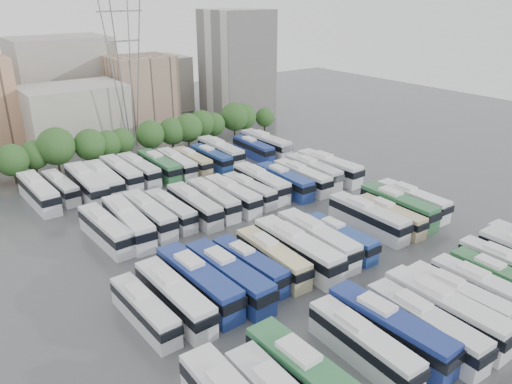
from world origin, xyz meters
TOP-DOWN VIEW (x-y plane):
  - ground at (0.00, 0.00)m, footprint 220.00×220.00m
  - tree_line at (-0.63, 42.09)m, footprint 65.64×7.38m
  - city_buildings at (-7.46, 71.86)m, footprint 102.00×35.00m
  - apartment_tower at (34.00, 58.00)m, footprint 14.00×14.00m
  - electricity_pylon at (2.00, 50.00)m, footprint 9.00×6.91m
  - bus_r0_s2 at (-15.00, -23.90)m, footprint 3.35×13.76m
  - bus_r0_s4 at (-8.14, -22.89)m, footprint 2.94×11.88m
  - bus_r0_s5 at (-4.80, -23.02)m, footprint 3.40×13.00m
  - bus_r0_s6 at (-1.70, -24.52)m, footprint 3.11×12.47m
  - bus_r0_s7 at (1.70, -24.36)m, footprint 2.90×12.94m
  - bus_r0_s8 at (5.02, -23.64)m, footprint 2.81×11.31m
  - bus_r0_s9 at (8.25, -24.44)m, footprint 2.57×11.52m
  - bus_r0_s10 at (11.46, -24.39)m, footprint 2.68×11.18m
  - bus_r0_s11 at (14.87, -23.32)m, footprint 2.51×11.13m
  - bus_r1_s0 at (-21.27, -6.79)m, footprint 2.74×10.90m
  - bus_r1_s1 at (-18.07, -6.86)m, footprint 2.99×12.43m
  - bus_r1_s2 at (-14.81, -6.02)m, footprint 3.31×13.30m
  - bus_r1_s3 at (-11.65, -7.01)m, footprint 3.36×13.18m
  - bus_r1_s4 at (-8.24, -6.10)m, footprint 3.01×11.39m
  - bus_r1_s5 at (-5.16, -6.31)m, footprint 3.05×11.90m
  - bus_r1_s6 at (-1.88, -6.90)m, footprint 3.05×13.50m
  - bus_r1_s7 at (1.78, -6.36)m, footprint 3.36×13.06m
  - bus_r1_s8 at (4.84, -7.26)m, footprint 2.53×10.96m
  - bus_r1_s10 at (11.71, -5.63)m, footprint 2.80×12.54m
  - bus_r1_s11 at (14.97, -6.72)m, footprint 2.58×10.94m
  - bus_r1_s12 at (18.12, -5.52)m, footprint 2.95×12.43m
  - bus_r1_s13 at (21.66, -5.30)m, footprint 2.69×11.80m
  - bus_r2_s1 at (-18.04, 11.97)m, footprint 3.13×12.19m
  - bus_r2_s2 at (-14.95, 11.98)m, footprint 3.50×13.17m
  - bus_r2_s3 at (-11.57, 12.86)m, footprint 2.71×12.36m
  - bus_r2_s4 at (-8.38, 12.73)m, footprint 2.70×11.28m
  - bus_r2_s5 at (-5.05, 11.89)m, footprint 2.92×12.24m
  - bus_r2_s6 at (-1.62, 12.34)m, footprint 3.05×11.95m
  - bus_r2_s7 at (1.55, 11.99)m, footprint 2.71×11.90m
  - bus_r2_s8 at (4.84, 12.30)m, footprint 2.87×11.04m
  - bus_r2_s9 at (8.01, 13.36)m, footprint 3.26×12.63m
  - bus_r2_s10 at (11.45, 11.77)m, footprint 2.98×12.24m
  - bus_r2_s11 at (14.90, 11.44)m, footprint 2.72×12.08m
  - bus_r2_s12 at (18.29, 12.50)m, footprint 3.05×12.37m
  - bus_r2_s13 at (21.58, 12.02)m, footprint 3.45×13.29m
  - bus_r3_s0 at (-21.68, 29.88)m, footprint 3.26×13.00m
  - bus_r3_s1 at (-18.16, 30.83)m, footprint 2.89×11.16m
  - bus_r3_s2 at (-14.72, 28.77)m, footprint 3.28×13.67m
  - bus_r3_s3 at (-11.72, 29.37)m, footprint 3.22×12.75m
  - bus_r3_s4 at (-8.23, 30.83)m, footprint 2.76×12.47m
  - bus_r3_s5 at (-5.05, 30.85)m, footprint 2.96×12.11m
  - bus_r3_s6 at (-1.47, 30.32)m, footprint 2.71×12.28m
  - bus_r3_s7 at (1.69, 29.95)m, footprint 2.92×11.75m
  - bus_r3_s8 at (4.82, 29.81)m, footprint 2.47×10.95m
  - bus_r3_s9 at (8.42, 29.22)m, footprint 2.61×11.13m
  - bus_r3_s10 at (11.45, 30.77)m, footprint 3.05×12.87m
  - bus_r3_s12 at (18.05, 29.33)m, footprint 2.85×11.34m
  - bus_r3_s13 at (21.29, 29.58)m, footprint 3.14×13.12m

SIDE VIEW (x-z plane):
  - ground at x=0.00m, z-range 0.00..0.00m
  - bus_r1_s0 at x=-21.27m, z-range -0.03..3.36m
  - bus_r1_s11 at x=14.97m, z-range -0.03..3.39m
  - bus_r1_s8 at x=4.84m, z-range -0.03..3.40m
  - bus_r3_s8 at x=4.82m, z-range -0.03..3.40m
  - bus_r2_s8 at x=4.84m, z-range -0.03..3.40m
  - bus_r3_s1 at x=-18.16m, z-range -0.03..3.44m
  - bus_r3_s9 at x=8.42m, z-range -0.03..3.45m
  - bus_r0_s11 at x=14.87m, z-range -0.03..3.45m
  - bus_r0_s10 at x=11.46m, z-range -0.03..3.46m
  - bus_r2_s4 at x=-8.38m, z-range -0.03..3.49m
  - bus_r0_s8 at x=5.02m, z-range -0.03..3.50m
  - bus_r3_s12 at x=18.05m, z-range -0.03..3.50m
  - bus_r1_s4 at x=-8.24m, z-range -0.03..3.51m
  - bus_r0_s9 at x=8.25m, z-range -0.03..3.58m
  - bus_r3_s7 at x=1.69m, z-range -0.03..3.63m
  - bus_r1_s13 at x=21.66m, z-range -0.03..3.66m
  - bus_r0_s4 at x=-8.14m, z-range -0.03..3.67m
  - bus_r1_s5 at x=-5.16m, z-range -0.03..3.67m
  - bus_r2_s6 at x=-1.62m, z-range -0.03..3.69m
  - bus_r2_s7 at x=1.55m, z-range -0.03..3.69m
  - bus_r3_s5 at x=-5.05m, z-range -0.03..3.75m
  - bus_r2_s11 at x=14.90m, z-range -0.03..3.75m
  - bus_r2_s1 at x=-18.04m, z-range -0.03..3.76m
  - bus_r2_s10 at x=11.45m, z-range -0.03..3.79m
  - bus_r2_s5 at x=-5.05m, z-range -0.03..3.79m
  - bus_r3_s6 at x=-1.47m, z-range -0.03..3.82m
  - bus_r2_s12 at x=18.29m, z-range -0.03..3.82m
  - bus_r2_s3 at x=-11.57m, z-range -0.04..3.84m
  - bus_r1_s1 at x=-18.07m, z-range -0.04..3.85m
  - bus_r1_s12 at x=18.12m, z-range -0.04..3.85m
  - bus_r0_s6 at x=-1.70m, z-range -0.04..3.85m
  - bus_r3_s4 at x=-8.23m, z-range -0.04..3.87m
  - bus_r2_s9 at x=8.01m, z-range -0.04..3.89m
  - bus_r1_s10 at x=11.71m, z-range -0.04..3.89m
  - bus_r3_s3 at x=-11.72m, z-range -0.04..3.94m
  - bus_r3_s10 at x=11.45m, z-range -0.04..3.99m
  - bus_r0_s5 at x=-4.80m, z-range -0.04..4.01m
  - bus_r3_s0 at x=-21.68m, z-range -0.04..4.01m
  - bus_r0_s7 at x=1.70m, z-range -0.04..4.02m
  - bus_r1_s7 at x=1.78m, z-range -0.04..4.03m
  - bus_r2_s2 at x=-14.95m, z-range -0.04..4.05m
  - bus_r3_s13 at x=21.29m, z-range -0.04..4.06m
  - bus_r1_s3 at x=-11.65m, z-range -0.04..4.07m
  - bus_r2_s13 at x=21.58m, z-range -0.04..4.10m
  - bus_r1_s2 at x=-14.81m, z-range -0.04..4.11m
  - bus_r1_s6 at x=-1.88m, z-range -0.04..4.19m
  - bus_r3_s2 at x=-14.72m, z-range -0.04..4.23m
  - bus_r0_s2 at x=-15.00m, z-range -0.04..4.25m
  - tree_line at x=-0.63m, z-range 0.11..8.50m
  - city_buildings at x=-7.46m, z-range -2.13..17.87m
  - apartment_tower at x=34.00m, z-range 0.00..26.00m
  - electricity_pylon at x=2.00m, z-range 1.75..35.57m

